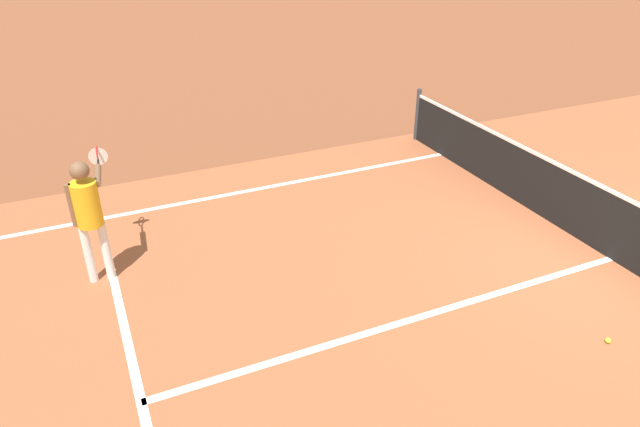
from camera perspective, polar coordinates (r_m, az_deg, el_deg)
name	(u,v)px	position (r m, az deg, el deg)	size (l,w,h in m)	color
ground_plane	(610,259)	(9.00, 26.90, -4.03)	(60.00, 60.00, 0.00)	brown
court_surface_inbounds	(610,259)	(9.00, 26.90, -4.03)	(10.62, 24.40, 0.00)	#9E5433
line_sideline_left	(130,213)	(9.65, -18.39, 0.03)	(0.10, 11.89, 0.01)	white
line_service_near	(141,402)	(6.27, -17.34, -17.49)	(8.22, 0.10, 0.01)	white
line_center_service	(415,318)	(7.06, 9.44, -10.25)	(0.10, 6.40, 0.01)	white
net	(619,228)	(8.77, 27.60, -1.31)	(10.15, 0.09, 1.07)	#33383D
player_near	(88,208)	(7.66, -22.05, 0.50)	(1.19, 0.59, 1.68)	white
tennis_ball_near_net	(608,340)	(7.38, 26.72, -11.21)	(0.07, 0.07, 0.07)	#CCE033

